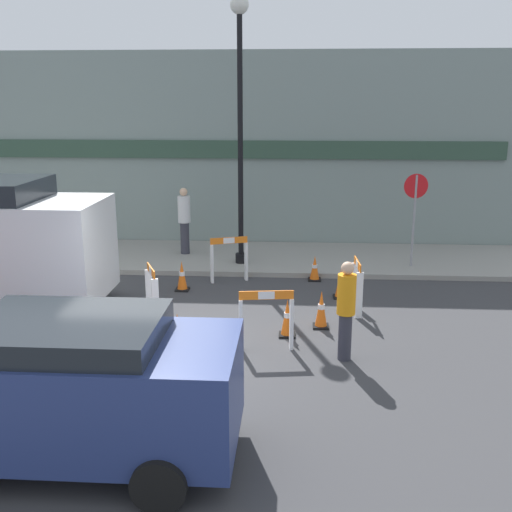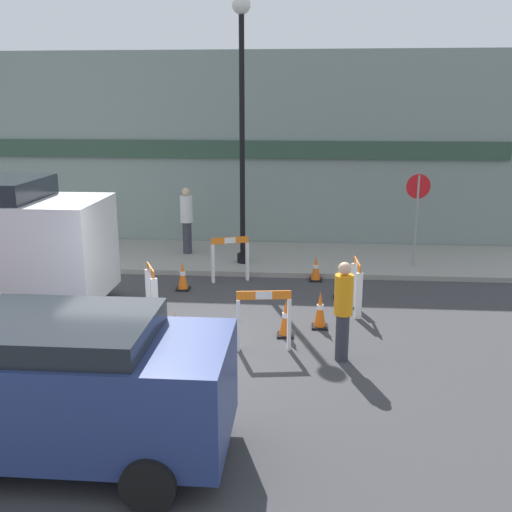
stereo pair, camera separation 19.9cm
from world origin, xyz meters
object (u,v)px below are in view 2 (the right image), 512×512
at_px(stop_sign, 417,205).
at_px(person_pedestrian, 187,218).
at_px(streetlamp_post, 242,100).
at_px(person_worker, 343,308).
at_px(parked_car_1, 64,381).

xyz_separation_m(stop_sign, person_pedestrian, (-5.88, 0.89, -0.58)).
xyz_separation_m(streetlamp_post, person_worker, (2.20, -5.50, -3.24)).
height_order(streetlamp_post, person_worker, streetlamp_post).
bearing_deg(stop_sign, person_worker, 60.26).
xyz_separation_m(stop_sign, parked_car_1, (-5.50, -8.51, -0.68)).
xyz_separation_m(person_worker, parked_car_1, (-3.42, -3.05, 0.08)).
bearing_deg(person_pedestrian, stop_sign, 160.29).
bearing_deg(streetlamp_post, person_worker, -68.20).
height_order(person_pedestrian, parked_car_1, person_pedestrian).
relative_size(streetlamp_post, person_pedestrian, 3.58).
relative_size(streetlamp_post, parked_car_1, 1.65).
distance_m(stop_sign, person_pedestrian, 5.97).
height_order(stop_sign, parked_car_1, stop_sign).
bearing_deg(person_worker, stop_sign, -56.01).
bearing_deg(parked_car_1, stop_sign, 57.13).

